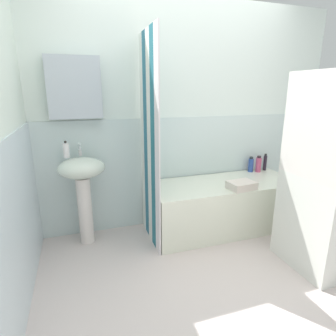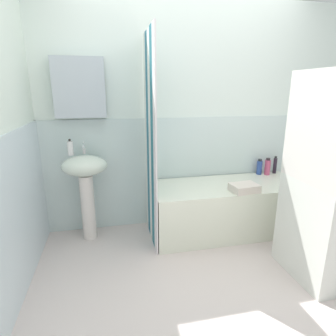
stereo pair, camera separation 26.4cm
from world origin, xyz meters
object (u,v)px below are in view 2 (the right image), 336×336
conditioner_bottle (275,165)px  towel_folded (244,188)px  soap_dispenser (70,148)px  lotion_bottle (267,167)px  sink (86,179)px  shampoo_bottle (259,167)px  bathtub (227,207)px

conditioner_bottle → towel_folded: (-0.65, -0.50, -0.06)m
soap_dispenser → lotion_bottle: (2.17, 0.04, -0.33)m
sink → shampoo_bottle: bearing=3.7°
sink → lotion_bottle: (2.04, 0.09, -0.02)m
lotion_bottle → soap_dispenser: bearing=-179.0°
conditioner_bottle → lotion_bottle: (-0.12, -0.04, -0.00)m
conditioner_bottle → shampoo_bottle: 0.21m
soap_dispenser → bathtub: size_ratio=0.10×
sink → towel_folded: size_ratio=3.38×
soap_dispenser → conditioner_bottle: bearing=1.9°
conditioner_bottle → soap_dispenser: bearing=-178.1°
soap_dispenser → shampoo_bottle: (2.08, 0.07, -0.34)m
lotion_bottle → shampoo_bottle: bearing=158.8°
soap_dispenser → lotion_bottle: size_ratio=0.81×
sink → conditioner_bottle: (2.16, 0.13, -0.02)m
sink → soap_dispenser: bearing=156.8°
bathtub → lotion_bottle: lotion_bottle is taller
conditioner_bottle → towel_folded: conditioner_bottle is taller
soap_dispenser → conditioner_bottle: (2.29, 0.08, -0.32)m
sink → towel_folded: bearing=-13.8°
soap_dispenser → lotion_bottle: soap_dispenser is taller
soap_dispenser → bathtub: (1.58, -0.19, -0.68)m
conditioner_bottle → lotion_bottle: bearing=-163.2°
conditioner_bottle → lotion_bottle: 0.13m
soap_dispenser → towel_folded: bearing=-14.6°
sink → soap_dispenser: (-0.12, 0.05, 0.30)m
sink → soap_dispenser: size_ratio=5.48×
sink → conditioner_bottle: sink is taller
conditioner_bottle → bathtub: bearing=-159.1°
bathtub → towel_folded: (0.06, -0.23, 0.30)m
soap_dispenser → shampoo_bottle: bearing=2.0°
bathtub → conditioner_bottle: size_ratio=7.86×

